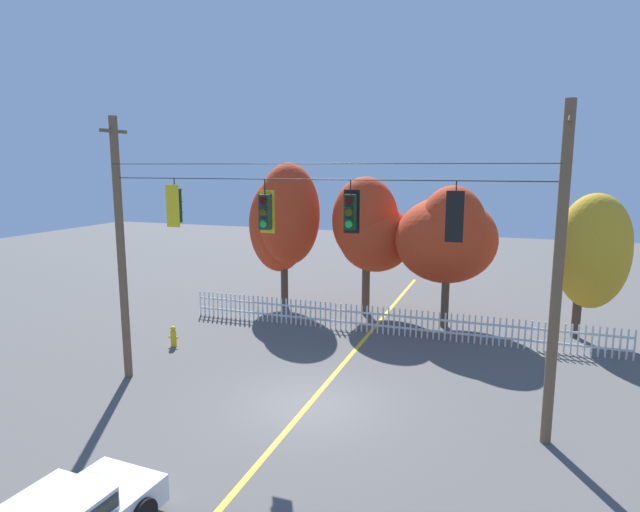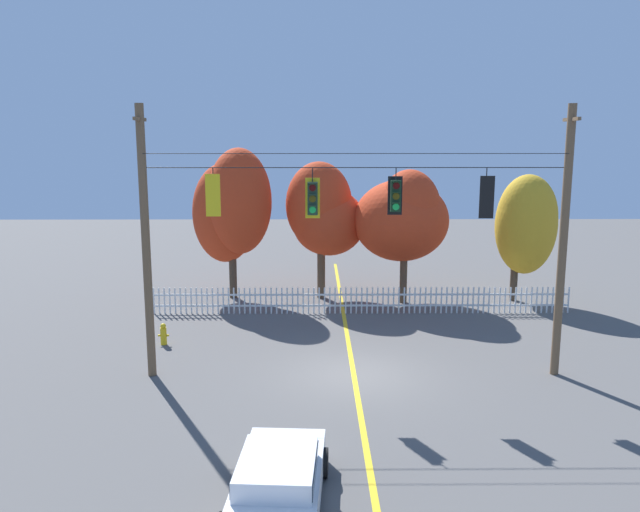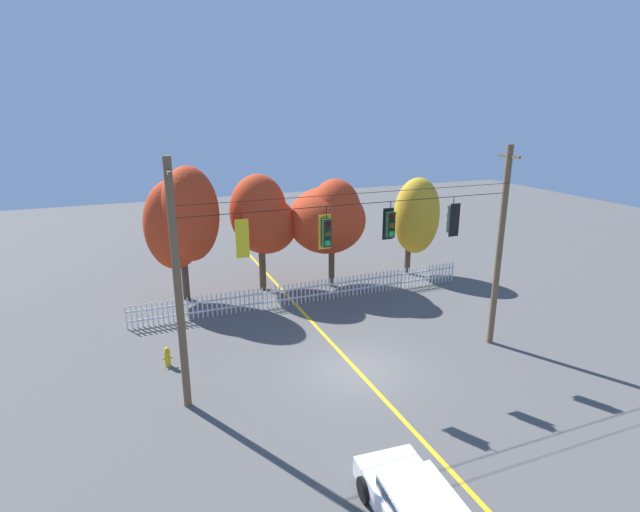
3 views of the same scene
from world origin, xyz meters
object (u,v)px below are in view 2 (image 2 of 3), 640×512
Objects in this scene: traffic_signal_southbound_primary at (214,195)px; autumn_maple_mid at (324,214)px; parked_car at (278,481)px; traffic_signal_westbound_side at (486,197)px; traffic_signal_eastbound_side at (395,196)px; autumn_maple_far_west at (526,222)px; autumn_oak_far_east at (403,218)px; traffic_signal_northbound_primary at (313,198)px; fire_hydrant at (163,334)px; autumn_maple_near_fence at (232,207)px.

autumn_maple_mid is at bearing 71.23° from traffic_signal_southbound_primary.
traffic_signal_westbound_side is at bearing 51.48° from parked_car.
traffic_signal_westbound_side is at bearing -0.41° from traffic_signal_eastbound_side.
autumn_maple_far_west is at bearing 64.42° from traffic_signal_westbound_side.
autumn_oak_far_east is at bearing 96.90° from traffic_signal_westbound_side.
traffic_signal_southbound_primary is 10.72m from autumn_maple_mid.
autumn_maple_far_west is at bearing -5.83° from autumn_maple_mid.
traffic_signal_northbound_primary reaches higher than autumn_maple_far_west.
traffic_signal_northbound_primary is 1.01× the size of traffic_signal_westbound_side.
traffic_signal_northbound_primary is at bearing -29.20° from fire_hydrant.
fire_hydrant is (-5.33, 2.98, -5.09)m from traffic_signal_northbound_primary.
parked_car is (-4.66, -16.45, -3.20)m from autumn_oak_far_east.
traffic_signal_westbound_side is 12.02m from fire_hydrant.
traffic_signal_southbound_primary and traffic_signal_eastbound_side have the same top height.
autumn_maple_near_fence is at bearing 177.11° from autumn_maple_far_west.
traffic_signal_westbound_side reaches higher than autumn_maple_far_west.
fire_hydrant is (-9.34, -6.19, -3.42)m from autumn_oak_far_east.
traffic_signal_eastbound_side and traffic_signal_westbound_side have the same top height.
fire_hydrant is at bearing 128.86° from traffic_signal_southbound_primary.
traffic_signal_eastbound_side is at bearing -20.95° from fire_hydrant.
autumn_maple_mid is 17.62m from parked_car.
traffic_signal_westbound_side is 13.19m from autumn_maple_near_fence.
traffic_signal_eastbound_side is at bearing -78.92° from autumn_maple_mid.
autumn_maple_near_fence is 1.68× the size of parked_car.
traffic_signal_northbound_primary is at bearing 179.99° from traffic_signal_eastbound_side.
traffic_signal_northbound_primary is at bearing 179.78° from traffic_signal_westbound_side.
autumn_maple_far_west is at bearing 36.31° from traffic_signal_southbound_primary.
autumn_maple_near_fence reaches higher than traffic_signal_eastbound_side.
traffic_signal_southbound_primary is 9.89m from autumn_maple_near_fence.
traffic_signal_northbound_primary is 8.78m from parked_car.
autumn_maple_far_west is 16.34m from fire_hydrant.
traffic_signal_southbound_primary is at bearing -179.80° from traffic_signal_eastbound_side.
autumn_maple_far_west is at bearing -2.89° from autumn_maple_near_fence.
traffic_signal_westbound_side is at bearing -0.00° from traffic_signal_southbound_primary.
autumn_maple_near_fence is at bearing 175.70° from autumn_oak_far_east.
traffic_signal_eastbound_side is 9.80m from fire_hydrant.
autumn_maple_mid reaches higher than fire_hydrant.
parked_car is at bearing -65.50° from fire_hydrant.
traffic_signal_southbound_primary and traffic_signal_northbound_primary have the same top height.
traffic_signal_southbound_primary is 1.01× the size of traffic_signal_eastbound_side.
autumn_maple_near_fence reaches higher than autumn_maple_mid.
traffic_signal_eastbound_side is 0.24× the size of autumn_maple_far_west.
fire_hydrant is (-7.78, 2.98, -5.17)m from traffic_signal_eastbound_side.
autumn_maple_near_fence reaches higher than traffic_signal_northbound_primary.
fire_hydrant is at bearing -157.59° from autumn_maple_far_west.
autumn_maple_far_west is (13.13, -0.66, -0.61)m from autumn_maple_near_fence.
autumn_maple_mid reaches higher than autumn_maple_far_west.
autumn_oak_far_east is at bearing 53.02° from traffic_signal_southbound_primary.
traffic_signal_westbound_side is 10.27m from autumn_maple_far_west.
traffic_signal_northbound_primary is at bearing 84.83° from parked_car.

